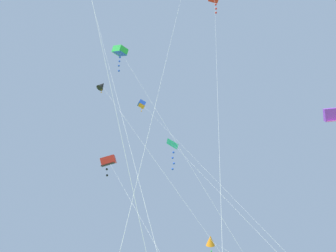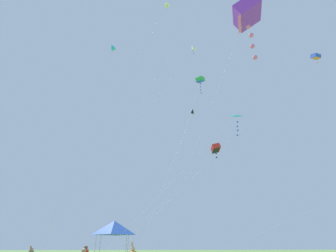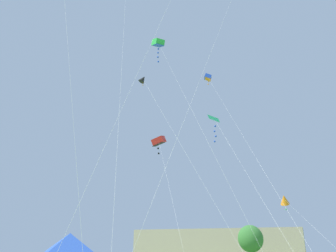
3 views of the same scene
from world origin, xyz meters
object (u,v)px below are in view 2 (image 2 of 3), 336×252
at_px(kite_cyan_diamond_5, 112,47).
at_px(kite_red_box_8, 216,148).
at_px(kite_white_diamond_1, 166,4).
at_px(kite_cyan_delta_9, 236,117).
at_px(kite_green_box_4, 200,80).
at_px(kite_purple_box_6, 247,14).
at_px(kite_white_diamond_10, 193,47).
at_px(kite_blue_box_3, 316,57).
at_px(kite_black_diamond_0, 192,111).
at_px(festival_tent, 114,228).

xyz_separation_m(kite_cyan_diamond_5, kite_red_box_8, (2.15, 12.67, -15.05)).
xyz_separation_m(kite_white_diamond_1, kite_cyan_diamond_5, (-8.17, -6.79, 0.70)).
bearing_deg(kite_cyan_delta_9, kite_cyan_diamond_5, -116.29).
xyz_separation_m(kite_green_box_4, kite_cyan_diamond_5, (-2.59, -11.32, 6.54)).
height_order(kite_cyan_diamond_5, kite_purple_box_6, kite_cyan_diamond_5).
bearing_deg(kite_white_diamond_10, kite_green_box_4, -0.67).
bearing_deg(kite_cyan_delta_9, kite_white_diamond_1, -77.99).
bearing_deg(kite_red_box_8, kite_blue_box_3, 86.43).
bearing_deg(kite_red_box_8, kite_green_box_4, -71.81).
bearing_deg(kite_green_box_4, kite_black_diamond_0, -131.94).
bearing_deg(kite_white_diamond_10, kite_cyan_delta_9, 16.18).
height_order(kite_white_diamond_1, kite_cyan_delta_9, kite_white_diamond_1).
bearing_deg(kite_purple_box_6, kite_green_box_4, 178.00).
height_order(kite_white_diamond_1, kite_white_diamond_10, kite_white_diamond_10).
xyz_separation_m(festival_tent, kite_green_box_4, (0.49, 8.91, 16.63)).
bearing_deg(kite_blue_box_3, kite_green_box_4, -91.60).
relative_size(kite_black_diamond_0, kite_blue_box_3, 0.67).
distance_m(kite_blue_box_3, kite_green_box_4, 15.90).
bearing_deg(kite_red_box_8, kite_black_diamond_0, -100.47).
bearing_deg(kite_white_diamond_10, kite_purple_box_6, -1.74).
distance_m(kite_cyan_diamond_5, kite_white_diamond_10, 11.52).
height_order(kite_green_box_4, kite_purple_box_6, kite_green_box_4).
relative_size(kite_black_diamond_0, kite_green_box_4, 0.81).
distance_m(kite_purple_box_6, kite_cyan_delta_9, 11.50).
height_order(kite_cyan_diamond_5, kite_red_box_8, kite_cyan_diamond_5).
relative_size(festival_tent, kite_blue_box_3, 0.16).
relative_size(kite_purple_box_6, kite_white_diamond_10, 0.52).
distance_m(kite_black_diamond_0, kite_purple_box_6, 16.24).
relative_size(kite_green_box_4, kite_white_diamond_10, 0.71).
xyz_separation_m(kite_white_diamond_1, kite_purple_box_6, (9.66, 4.00, -11.74)).
xyz_separation_m(kite_black_diamond_0, kite_blue_box_3, (1.30, 16.30, 8.05)).
xyz_separation_m(kite_black_diamond_0, kite_cyan_delta_9, (4.99, 3.25, -3.09)).
bearing_deg(kite_white_diamond_10, kite_blue_box_3, 75.33).
bearing_deg(festival_tent, kite_purple_box_6, 28.07).
relative_size(kite_cyan_diamond_5, kite_white_diamond_10, 0.94).
bearing_deg(kite_cyan_delta_9, kite_green_box_4, -151.11).
height_order(kite_purple_box_6, kite_red_box_8, kite_purple_box_6).
height_order(kite_purple_box_6, kite_cyan_delta_9, kite_purple_box_6).
relative_size(kite_black_diamond_0, kite_white_diamond_1, 0.63).
bearing_deg(kite_blue_box_3, kite_purple_box_6, -46.98).
bearing_deg(kite_green_box_4, kite_white_diamond_1, -39.10).
height_order(kite_cyan_delta_9, kite_white_diamond_10, kite_white_diamond_10).
bearing_deg(kite_cyan_delta_9, kite_blue_box_3, 105.80).
distance_m(kite_black_diamond_0, kite_white_diamond_1, 12.16).
xyz_separation_m(festival_tent, kite_blue_box_3, (0.91, 24.24, 20.83)).
relative_size(festival_tent, kite_black_diamond_0, 0.23).
bearing_deg(kite_purple_box_6, kite_white_diamond_10, 178.26).
relative_size(kite_green_box_4, kite_purple_box_6, 1.38).
xyz_separation_m(kite_blue_box_3, kite_green_box_4, (-0.43, -15.33, -4.20)).
bearing_deg(kite_black_diamond_0, kite_white_diamond_10, 159.47).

